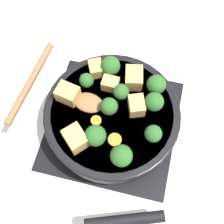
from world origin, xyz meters
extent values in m
plane|color=silver|center=(0.00, 0.00, 0.00)|extent=(2.40, 2.40, 0.00)
cube|color=black|center=(0.00, 0.00, 0.00)|extent=(0.31, 0.31, 0.01)
torus|color=black|center=(0.00, 0.00, 0.02)|extent=(0.24, 0.24, 0.01)
cube|color=black|center=(0.00, 0.00, 0.02)|extent=(0.01, 0.23, 0.01)
cube|color=black|center=(0.00, 0.00, 0.02)|extent=(0.23, 0.01, 0.01)
cylinder|color=black|center=(0.00, 0.00, 0.05)|extent=(0.30, 0.30, 0.05)
cylinder|color=brown|center=(0.00, 0.00, 0.06)|extent=(0.28, 0.28, 0.05)
torus|color=black|center=(0.00, 0.00, 0.08)|extent=(0.31, 0.31, 0.01)
cylinder|color=black|center=(-0.08, 0.22, 0.07)|extent=(0.16, 0.08, 0.02)
ellipsoid|color=brown|center=(0.06, -0.01, 0.09)|extent=(0.07, 0.06, 0.01)
cylinder|color=brown|center=(0.20, -0.02, 0.09)|extent=(0.04, 0.22, 0.02)
cube|color=tan|center=(0.02, -0.06, 0.09)|extent=(0.04, 0.03, 0.03)
cube|color=tan|center=(0.10, -0.01, 0.10)|extent=(0.05, 0.05, 0.04)
cube|color=tan|center=(-0.05, -0.02, 0.10)|extent=(0.05, 0.05, 0.03)
cube|color=tan|center=(-0.03, -0.09, 0.10)|extent=(0.05, 0.05, 0.04)
cube|color=tan|center=(0.06, 0.09, 0.10)|extent=(0.06, 0.06, 0.04)
cube|color=tan|center=(0.06, -0.09, 0.10)|extent=(0.04, 0.05, 0.03)
cylinder|color=#709956|center=(-0.10, 0.04, 0.09)|extent=(0.01, 0.01, 0.01)
sphere|color=#285B23|center=(-0.10, 0.04, 0.11)|extent=(0.04, 0.04, 0.04)
cylinder|color=#709956|center=(-0.09, -0.03, 0.09)|extent=(0.01, 0.01, 0.01)
sphere|color=#285B23|center=(-0.09, -0.03, 0.11)|extent=(0.04, 0.04, 0.04)
cylinder|color=#709956|center=(0.02, 0.07, 0.09)|extent=(0.01, 0.01, 0.01)
sphere|color=#285B23|center=(0.02, 0.07, 0.11)|extent=(0.05, 0.05, 0.05)
cylinder|color=#709956|center=(-0.01, -0.04, 0.09)|extent=(0.01, 0.01, 0.01)
sphere|color=#285B23|center=(-0.01, -0.04, 0.11)|extent=(0.04, 0.04, 0.04)
cylinder|color=#709956|center=(0.03, -0.10, 0.09)|extent=(0.01, 0.01, 0.01)
sphere|color=#285B23|center=(0.03, -0.10, 0.11)|extent=(0.05, 0.05, 0.05)
cylinder|color=#709956|center=(-0.04, 0.10, 0.09)|extent=(0.01, 0.01, 0.01)
sphere|color=#285B23|center=(-0.04, 0.10, 0.11)|extent=(0.05, 0.05, 0.05)
cylinder|color=#709956|center=(0.01, 0.00, 0.09)|extent=(0.01, 0.01, 0.01)
sphere|color=#285B23|center=(0.01, 0.00, 0.11)|extent=(0.04, 0.04, 0.04)
cylinder|color=#709956|center=(0.07, -0.05, 0.09)|extent=(0.01, 0.01, 0.01)
sphere|color=#285B23|center=(0.07, -0.05, 0.10)|extent=(0.03, 0.03, 0.03)
cylinder|color=#709956|center=(-0.08, -0.08, 0.09)|extent=(0.01, 0.01, 0.01)
sphere|color=#285B23|center=(-0.08, -0.08, 0.11)|extent=(0.04, 0.04, 0.04)
cylinder|color=orange|center=(-0.02, 0.06, 0.08)|extent=(0.03, 0.03, 0.01)
cylinder|color=orange|center=(0.03, 0.03, 0.08)|extent=(0.02, 0.02, 0.01)
camera|label=1|loc=(-0.07, 0.27, 0.72)|focal=50.00mm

